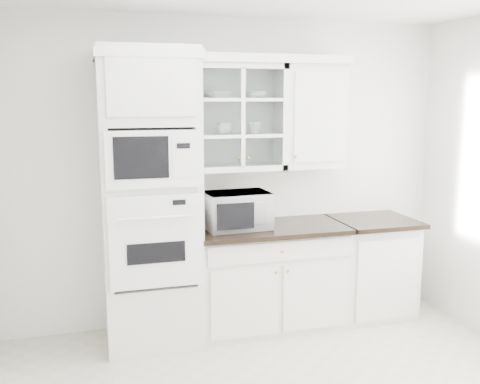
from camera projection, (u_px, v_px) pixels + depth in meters
name	position (u px, v px, depth m)	size (l,w,h in m)	color
room_shell	(281.00, 135.00, 3.46)	(4.00, 3.50, 2.70)	white
oven_column	(150.00, 200.00, 4.30)	(0.76, 0.68, 2.40)	silver
base_cabinet_run	(269.00, 275.00, 4.73)	(1.32, 0.67, 0.92)	silver
extra_base_cabinet	(370.00, 266.00, 5.00)	(0.72, 0.67, 0.92)	silver
upper_cabinet_glass	(238.00, 117.00, 4.55)	(0.80, 0.33, 0.90)	silver
upper_cabinet_solid	(311.00, 117.00, 4.73)	(0.55, 0.33, 0.90)	silver
crown_molding	(226.00, 59.00, 4.42)	(2.14, 0.38, 0.07)	white
countertop_microwave	(237.00, 210.00, 4.54)	(0.54, 0.45, 0.31)	white
bowl_a	(219.00, 95.00, 4.46)	(0.22, 0.22, 0.05)	white
bowl_b	(255.00, 95.00, 4.57)	(0.20, 0.20, 0.06)	white
cup_a	(224.00, 128.00, 4.52)	(0.13, 0.13, 0.10)	white
cup_b	(255.00, 128.00, 4.62)	(0.10, 0.10, 0.10)	white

